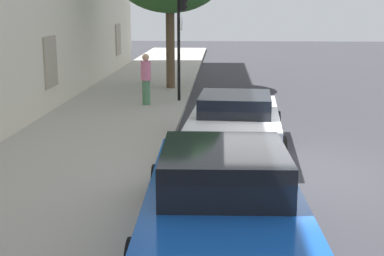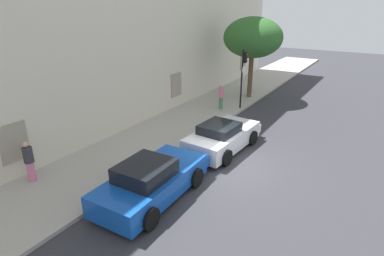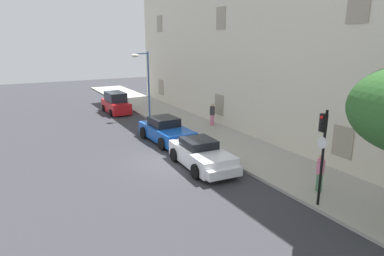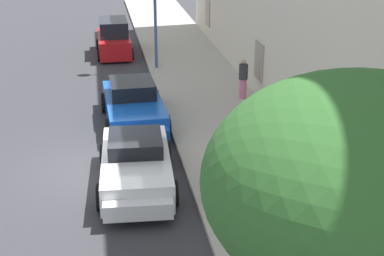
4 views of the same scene
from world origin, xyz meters
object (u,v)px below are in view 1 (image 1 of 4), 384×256
Objects in this scene: traffic_light at (181,23)px; pedestrian_admiring at (146,79)px; sportscar_red_lead at (222,198)px; sportscar_yellow_flank at (235,124)px.

traffic_light reaches higher than pedestrian_admiring.
sportscar_red_lead is 1.35× the size of traffic_light.
sportscar_yellow_flank is at bearing -3.45° from sportscar_red_lead.
sportscar_red_lead is at bearing -172.75° from traffic_light.
pedestrian_admiring is (-0.84, 1.05, -1.69)m from traffic_light.
pedestrian_admiring is (4.94, 2.70, 0.35)m from sportscar_yellow_flank.
traffic_light reaches higher than sportscar_yellow_flank.
sportscar_red_lead is at bearing 176.55° from sportscar_yellow_flank.
sportscar_yellow_flank is (4.89, -0.29, -0.03)m from sportscar_red_lead.
sportscar_red_lead reaches higher than sportscar_yellow_flank.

